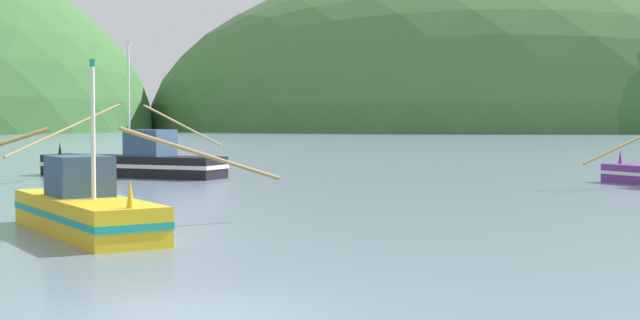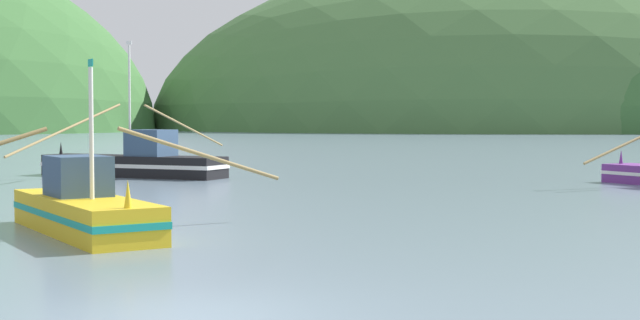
# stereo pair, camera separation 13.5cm
# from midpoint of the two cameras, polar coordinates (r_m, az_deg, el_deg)

# --- Properties ---
(ground_plane) EXTENTS (600.00, 600.00, 0.00)m
(ground_plane) POSITION_cam_midpoint_polar(r_m,az_deg,el_deg) (14.70, -8.26, -9.95)
(ground_plane) COLOR slate
(hill_far_right) EXTENTS (212.32, 169.86, 98.54)m
(hill_far_right) POSITION_cam_midpoint_polar(r_m,az_deg,el_deg) (264.09, 12.81, 1.95)
(hill_far_right) COLOR #47703D
(hill_far_right) RESTS_ON ground
(hill_mid_right) EXTENTS (183.71, 146.97, 63.92)m
(hill_mid_right) POSITION_cam_midpoint_polar(r_m,az_deg,el_deg) (260.44, 13.59, 1.93)
(hill_mid_right) COLOR #386633
(hill_mid_right) RESTS_ON ground
(hill_far_center) EXTENTS (167.95, 134.36, 78.99)m
(hill_far_center) POSITION_cam_midpoint_polar(r_m,az_deg,el_deg) (250.64, 18.23, 1.84)
(hill_far_center) COLOR #386633
(hill_far_center) RESTS_ON ground
(fishing_boat_black) EXTENTS (10.76, 17.38, 7.40)m
(fishing_boat_black) POSITION_cam_midpoint_polar(r_m,az_deg,el_deg) (49.59, -11.63, -0.13)
(fishing_boat_black) COLOR black
(fishing_boat_black) RESTS_ON ground
(fishing_boat_yellow) EXTENTS (10.74, 7.69, 4.80)m
(fishing_boat_yellow) POSITION_cam_midpoint_polar(r_m,az_deg,el_deg) (25.65, -14.75, -3.02)
(fishing_boat_yellow) COLOR gold
(fishing_boat_yellow) RESTS_ON ground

